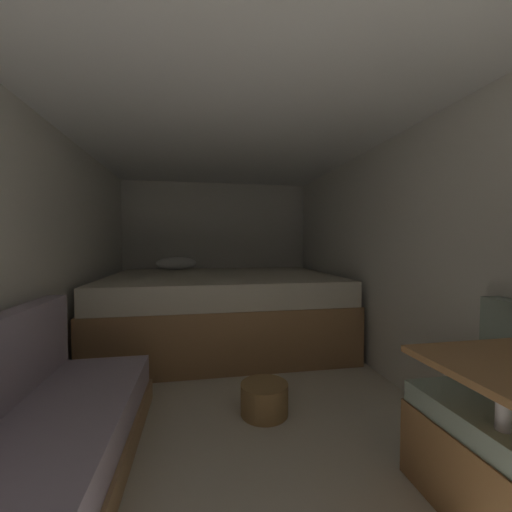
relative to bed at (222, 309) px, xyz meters
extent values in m
plane|color=beige|center=(0.00, -1.34, -0.40)|extent=(6.64, 6.64, 0.00)
cube|color=silver|center=(0.00, 1.01, 0.61)|extent=(2.72, 0.05, 2.03)
cube|color=silver|center=(-1.33, -1.34, 0.61)|extent=(0.05, 4.64, 2.03)
cube|color=silver|center=(1.34, -1.34, 0.61)|extent=(0.05, 4.64, 2.03)
cube|color=white|center=(0.00, -1.34, 1.65)|extent=(2.72, 4.64, 0.05)
cube|color=#9E7247|center=(0.00, -0.01, -0.12)|extent=(2.50, 1.88, 0.56)
cube|color=beige|center=(0.00, -0.01, 0.28)|extent=(2.46, 1.84, 0.24)
ellipsoid|color=white|center=(-0.56, 0.72, 0.49)|extent=(0.53, 0.33, 0.17)
cube|color=tan|center=(-0.94, -2.20, -0.33)|extent=(0.68, 2.01, 0.15)
cube|color=#AD9EB2|center=(-0.94, -2.20, -0.16)|extent=(0.64, 1.97, 0.19)
cylinder|color=silver|center=(0.85, -2.64, -0.03)|extent=(0.05, 0.05, 0.73)
cylinder|color=olive|center=(0.18, -1.56, -0.30)|extent=(0.32, 0.32, 0.21)
camera|label=1|loc=(-0.24, -3.57, 0.76)|focal=21.79mm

